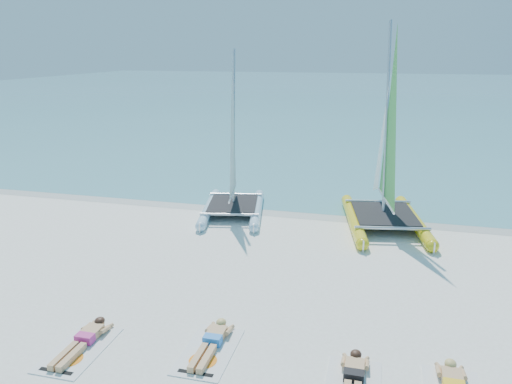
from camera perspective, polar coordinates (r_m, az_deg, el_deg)
ground at (r=13.76m, az=0.05°, el=-9.30°), size 140.00×140.00×0.00m
sea at (r=75.34m, az=12.20°, el=11.19°), size 140.00×115.00×0.01m
wet_sand_strip at (r=18.76m, az=4.20°, el=-2.29°), size 140.00×1.40×0.01m
catamaran_blue at (r=18.19m, az=-2.70°, el=3.10°), size 2.97×4.80×6.10m
catamaran_yellow at (r=17.76m, az=14.57°, el=3.63°), size 3.36×5.70×7.07m
towel_a at (r=11.21m, az=-19.58°, el=-16.59°), size 1.00×1.85×0.02m
sunbather_a at (r=11.29m, az=-19.08°, el=-15.65°), size 0.37×1.73×0.26m
towel_b at (r=10.61m, az=-5.41°, el=-17.65°), size 1.00×1.85×0.02m
sunbather_b at (r=10.71m, az=-5.07°, el=-16.62°), size 0.37×1.73×0.26m
sunbather_c at (r=9.86m, az=11.09°, el=-20.07°), size 0.37×1.73×0.26m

